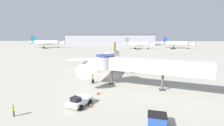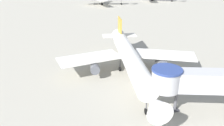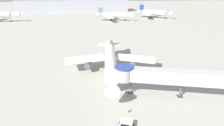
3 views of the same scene
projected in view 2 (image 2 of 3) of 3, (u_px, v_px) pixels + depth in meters
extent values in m
plane|color=#A8A393|center=(145.00, 86.00, 37.59)|extent=(800.00, 800.00, 0.00)
cylinder|color=white|center=(130.00, 58.00, 39.36)|extent=(6.37, 24.37, 3.10)
cone|color=white|center=(156.00, 105.00, 25.62)|extent=(3.53, 3.80, 3.10)
cone|color=white|center=(119.00, 38.00, 51.41)|extent=(3.70, 5.03, 3.10)
cube|color=white|center=(89.00, 58.00, 41.04)|extent=(12.35, 7.13, 0.22)
cube|color=white|center=(165.00, 55.00, 42.66)|extent=(12.71, 9.71, 0.22)
cube|color=gold|center=(120.00, 27.00, 50.11)|extent=(0.81, 4.18, 4.03)
cube|color=white|center=(119.00, 35.00, 51.41)|extent=(8.23, 3.98, 0.18)
cylinder|color=#565960|center=(95.00, 66.00, 40.34)|extent=(2.26, 4.38, 1.70)
cylinder|color=#565960|center=(162.00, 63.00, 41.76)|extent=(2.26, 4.38, 1.70)
cylinder|color=#4C4C51|center=(146.00, 106.00, 29.78)|extent=(0.18, 0.18, 1.78)
cylinder|color=black|center=(146.00, 111.00, 30.13)|extent=(0.38, 0.93, 0.90)
cylinder|color=#4C4C51|center=(120.00, 65.00, 42.92)|extent=(0.22, 0.22, 1.78)
cylinder|color=black|center=(120.00, 69.00, 43.27)|extent=(0.52, 0.95, 0.90)
cylinder|color=#4C4C51|center=(134.00, 64.00, 43.23)|extent=(0.22, 0.22, 1.78)
cylinder|color=black|center=(134.00, 68.00, 43.58)|extent=(0.52, 0.95, 0.90)
cylinder|color=#B7B7BC|center=(166.00, 80.00, 29.45)|extent=(3.90, 3.90, 2.80)
cylinder|color=navy|center=(167.00, 70.00, 28.85)|extent=(4.10, 4.09, 0.30)
cylinder|color=#56565B|center=(176.00, 100.00, 30.57)|extent=(0.44, 0.44, 3.35)
cube|color=#333338|center=(175.00, 110.00, 31.20)|extent=(1.10, 1.10, 0.12)
cube|color=black|center=(178.00, 70.00, 43.54)|extent=(0.36, 0.36, 0.04)
cone|color=orange|center=(179.00, 69.00, 43.42)|extent=(0.25, 0.25, 0.56)
cylinder|color=white|center=(179.00, 69.00, 43.39)|extent=(0.14, 0.14, 0.07)
cylinder|color=black|center=(172.00, 1.00, 141.10)|extent=(1.04, 0.86, 1.10)
cylinder|color=black|center=(152.00, 0.00, 143.90)|extent=(1.12, 0.98, 1.10)
cylinder|color=black|center=(153.00, 0.00, 146.90)|extent=(1.12, 0.98, 1.10)
cube|color=white|center=(101.00, 0.00, 119.08)|extent=(5.36, 12.29, 0.22)
cylinder|color=#4C4C51|center=(121.00, 2.00, 127.40)|extent=(0.18, 0.18, 2.09)
cylinder|color=black|center=(121.00, 4.00, 127.81)|extent=(1.13, 0.50, 1.10)
cylinder|color=#4C4C51|center=(102.00, 3.00, 125.63)|extent=(0.22, 0.22, 2.09)
cylinder|color=black|center=(102.00, 4.00, 126.03)|extent=(1.16, 0.64, 1.10)
cylinder|color=#4C4C51|center=(102.00, 2.00, 128.63)|extent=(0.22, 0.22, 2.09)
cylinder|color=black|center=(102.00, 4.00, 129.04)|extent=(1.16, 0.64, 1.10)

